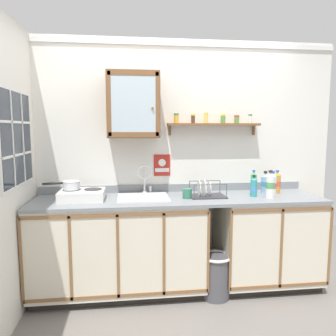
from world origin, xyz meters
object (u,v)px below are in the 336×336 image
(bottle_detergent_teal_2, at_px, (254,187))
(dish_rack, at_px, (206,193))
(bottle_soda_green_1, at_px, (254,184))
(warning_sign, at_px, (162,165))
(bottle_water_clear_0, at_px, (273,185))
(saucepan, at_px, (71,185))
(bottle_juice_amber_3, at_px, (277,183))
(wall_cabinet, at_px, (133,105))
(bottle_water_blue_5, at_px, (265,183))
(trash_bin, at_px, (216,275))
(bottle_opaque_white_4, at_px, (270,185))
(sink, at_px, (143,201))
(mug, at_px, (187,193))
(hot_plate_stove, at_px, (82,195))

(bottle_detergent_teal_2, height_order, dish_rack, bottle_detergent_teal_2)
(bottle_soda_green_1, bearing_deg, warning_sign, 165.22)
(bottle_detergent_teal_2, xyz_separation_m, warning_sign, (-0.87, 0.35, 0.19))
(bottle_water_clear_0, bearing_deg, saucepan, 178.02)
(bottle_juice_amber_3, bearing_deg, bottle_water_clear_0, -129.76)
(bottle_water_clear_0, bearing_deg, wall_cabinet, 172.38)
(dish_rack, bearing_deg, warning_sign, 142.57)
(bottle_water_blue_5, height_order, trash_bin, bottle_water_blue_5)
(bottle_detergent_teal_2, height_order, bottle_water_blue_5, bottle_water_blue_5)
(bottle_soda_green_1, bearing_deg, bottle_juice_amber_3, 6.60)
(bottle_juice_amber_3, relative_size, warning_sign, 1.06)
(saucepan, xyz_separation_m, trash_bin, (1.35, -0.27, -0.85))
(bottle_detergent_teal_2, bearing_deg, bottle_juice_amber_3, 24.78)
(bottle_juice_amber_3, distance_m, dish_rack, 0.78)
(bottle_opaque_white_4, bearing_deg, saucepan, 174.94)
(bottle_soda_green_1, height_order, dish_rack, bottle_soda_green_1)
(sink, xyz_separation_m, saucepan, (-0.68, 0.01, 0.17))
(wall_cabinet, bearing_deg, bottle_water_blue_5, -2.42)
(saucepan, xyz_separation_m, bottle_water_clear_0, (1.97, -0.07, -0.03))
(bottle_opaque_white_4, relative_size, warning_sign, 1.19)
(bottle_soda_green_1, height_order, bottle_opaque_white_4, bottle_opaque_white_4)
(bottle_detergent_teal_2, xyz_separation_m, trash_bin, (-0.42, -0.18, -0.80))
(sink, bearing_deg, bottle_water_clear_0, -2.53)
(saucepan, distance_m, bottle_opaque_white_4, 1.90)
(mug, bearing_deg, hot_plate_stove, 176.40)
(sink, xyz_separation_m, bottle_juice_amber_3, (1.39, 0.06, 0.14))
(saucepan, height_order, bottle_juice_amber_3, bottle_juice_amber_3)
(bottle_opaque_white_4, bearing_deg, wall_cabinet, 167.68)
(bottle_water_clear_0, relative_size, bottle_soda_green_1, 1.00)
(dish_rack, height_order, mug, dish_rack)
(bottle_water_blue_5, relative_size, wall_cabinet, 0.36)
(dish_rack, bearing_deg, bottle_water_blue_5, 9.05)
(bottle_detergent_teal_2, xyz_separation_m, bottle_opaque_white_4, (0.13, -0.08, 0.03))
(sink, xyz_separation_m, bottle_opaque_white_4, (1.21, -0.16, 0.16))
(bottle_opaque_white_4, relative_size, bottle_water_blue_5, 1.16)
(dish_rack, xyz_separation_m, warning_sign, (-0.40, 0.31, 0.24))
(mug, bearing_deg, bottle_juice_amber_3, 8.19)
(bottle_juice_amber_3, bearing_deg, sink, -177.33)
(dish_rack, relative_size, mug, 2.69)
(hot_plate_stove, height_order, saucepan, saucepan)
(bottle_soda_green_1, height_order, trash_bin, bottle_soda_green_1)
(warning_sign, bearing_deg, mug, -59.47)
(saucepan, bearing_deg, bottle_detergent_teal_2, -2.88)
(bottle_opaque_white_4, distance_m, dish_rack, 0.62)
(bottle_juice_amber_3, bearing_deg, wall_cabinet, 177.59)
(saucepan, height_order, bottle_water_blue_5, bottle_water_blue_5)
(wall_cabinet, bearing_deg, bottle_soda_green_1, -4.40)
(sink, distance_m, bottle_opaque_white_4, 1.23)
(sink, height_order, bottle_detergent_teal_2, sink)
(bottle_water_blue_5, bearing_deg, dish_rack, -170.95)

